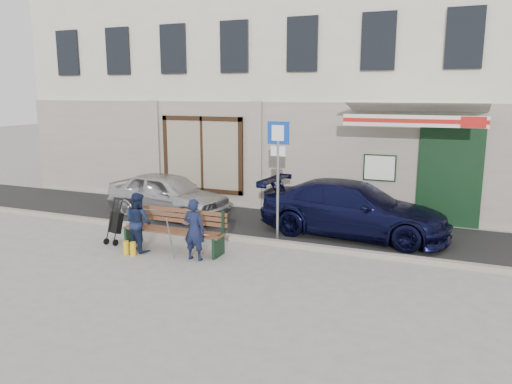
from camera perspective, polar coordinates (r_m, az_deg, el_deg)
The scene contains 11 objects.
ground at distance 10.51m, azimuth -3.34°, elevation -8.03°, with size 80.00×80.00×0.00m, color #9E9991.
asphalt_lane at distance 13.24m, azimuth 2.54°, elevation -3.90°, with size 60.00×3.20×0.01m, color #282828.
curb at distance 11.79m, azimuth -0.15°, elevation -5.53°, with size 60.00×0.18×0.12m, color #9E9384.
building at distance 17.96m, azimuth 8.83°, elevation 15.98°, with size 20.00×8.27×10.00m.
car_silver at distance 14.39m, azimuth -10.02°, elevation -0.27°, with size 1.49×3.70×1.26m, color silver.
car_navy at distance 12.46m, azimuth 11.08°, elevation -1.92°, with size 1.87×4.61×1.34m, color black.
parking_sign at distance 11.59m, azimuth 2.53°, elevation 3.54°, with size 0.52×0.08×2.83m.
bench at distance 11.32m, azimuth -9.59°, elevation -4.32°, with size 2.40×1.17×0.98m.
man at distance 10.54m, azimuth -7.08°, elevation -4.29°, with size 0.48×0.31×1.31m, color #131935.
woman at distance 11.36m, azimuth -13.30°, elevation -3.34°, with size 0.64×0.50×1.33m, color #151E3A.
stroller at distance 12.13m, azimuth -15.75°, elevation -3.49°, with size 0.36×0.47×1.05m.
Camera 1 is at (4.37, -8.90, 3.48)m, focal length 35.00 mm.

